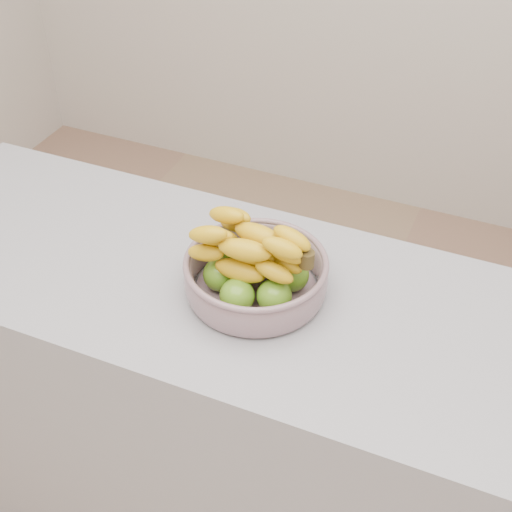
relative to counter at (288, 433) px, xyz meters
The scene contains 2 objects.
counter is the anchor object (origin of this frame).
fruit_bowl 0.52m from the counter, behind, with size 0.31×0.31×0.18m.
Camera 1 is at (0.36, -0.81, 1.93)m, focal length 50.00 mm.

